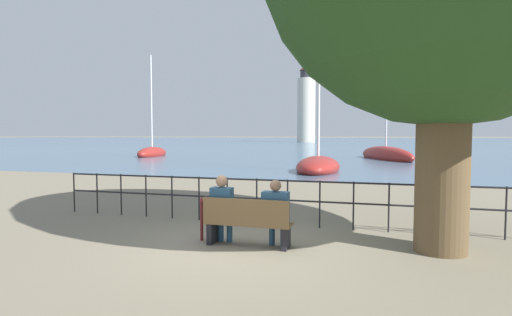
# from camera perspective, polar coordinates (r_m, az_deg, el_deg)

# --- Properties ---
(ground_plane) EXTENTS (1000.00, 1000.00, 0.00)m
(ground_plane) POSITION_cam_1_polar(r_m,az_deg,el_deg) (7.57, -1.09, -12.39)
(ground_plane) COLOR #7A705B
(harbor_water) EXTENTS (600.00, 300.00, 0.01)m
(harbor_water) POSITION_cam_1_polar(r_m,az_deg,el_deg) (167.78, 15.55, 2.49)
(harbor_water) COLOR slate
(harbor_water) RESTS_ON ground_plane
(park_bench) EXTENTS (1.62, 0.45, 0.90)m
(park_bench) POSITION_cam_1_polar(r_m,az_deg,el_deg) (7.41, -1.23, -9.35)
(park_bench) COLOR brown
(park_bench) RESTS_ON ground_plane
(seated_person_left) EXTENTS (0.40, 0.35, 1.30)m
(seated_person_left) POSITION_cam_1_polar(r_m,az_deg,el_deg) (7.59, -4.83, -6.85)
(seated_person_left) COLOR navy
(seated_person_left) RESTS_ON ground_plane
(seated_person_right) EXTENTS (0.48, 0.35, 1.24)m
(seated_person_right) POSITION_cam_1_polar(r_m,az_deg,el_deg) (7.29, 2.86, -7.49)
(seated_person_right) COLOR navy
(seated_person_right) RESTS_ON ground_plane
(promenade_railing) EXTENTS (10.88, 0.04, 1.05)m
(promenade_railing) POSITION_cam_1_polar(r_m,az_deg,el_deg) (9.12, 2.29, -5.24)
(promenade_railing) COLOR black
(promenade_railing) RESTS_ON ground_plane
(closed_umbrella) EXTENTS (0.09, 0.09, 0.87)m
(closed_umbrella) POSITION_cam_1_polar(r_m,az_deg,el_deg) (7.87, -7.77, -8.19)
(closed_umbrella) COLOR maroon
(closed_umbrella) RESTS_ON ground_plane
(sailboat_0) EXTENTS (2.52, 5.71, 12.49)m
(sailboat_0) POSITION_cam_1_polar(r_m,az_deg,el_deg) (22.76, 8.87, -1.06)
(sailboat_0) COLOR maroon
(sailboat_0) RESTS_ON ground_plane
(sailboat_1) EXTENTS (2.22, 5.19, 9.99)m
(sailboat_1) POSITION_cam_1_polar(r_m,az_deg,el_deg) (39.49, -14.61, 0.72)
(sailboat_1) COLOR maroon
(sailboat_1) RESTS_ON ground_plane
(sailboat_2) EXTENTS (5.12, 8.91, 7.99)m
(sailboat_2) POSITION_cam_1_polar(r_m,az_deg,el_deg) (35.18, 18.03, 0.36)
(sailboat_2) COLOR maroon
(sailboat_2) RESTS_ON ground_plane
(harbor_lighthouse) EXTENTS (5.06, 5.06, 21.95)m
(harbor_lighthouse) POSITION_cam_1_polar(r_m,az_deg,el_deg) (114.82, 7.20, 7.36)
(harbor_lighthouse) COLOR beige
(harbor_lighthouse) RESTS_ON ground_plane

